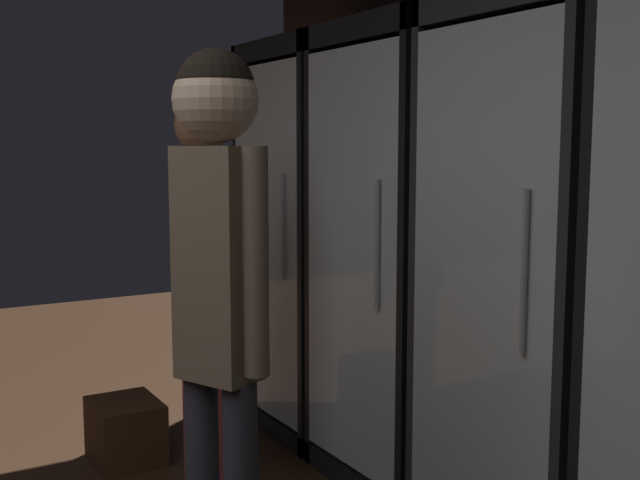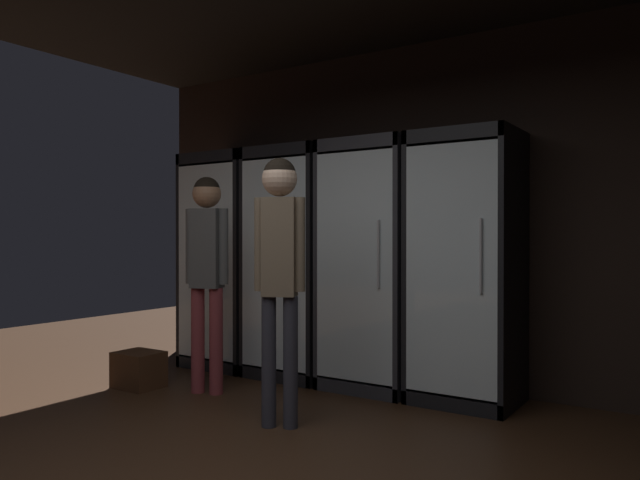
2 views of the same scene
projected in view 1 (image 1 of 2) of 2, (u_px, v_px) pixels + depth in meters
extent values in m
cube|color=black|center=(366.00, 235.00, 4.17)|extent=(0.74, 0.04, 1.98)
cube|color=black|center=(287.00, 232.00, 4.32)|extent=(0.04, 0.63, 1.98)
cube|color=black|center=(356.00, 246.00, 3.72)|extent=(0.04, 0.63, 1.98)
cube|color=black|center=(319.00, 53.00, 3.91)|extent=(0.74, 0.63, 0.10)
cube|color=black|center=(319.00, 415.00, 4.14)|extent=(0.74, 0.63, 0.10)
cube|color=white|center=(362.00, 236.00, 4.16)|extent=(0.66, 0.02, 1.74)
cube|color=silver|center=(266.00, 242.00, 3.87)|extent=(0.66, 0.02, 1.74)
cylinder|color=#B2B2B7|center=(283.00, 227.00, 3.66)|extent=(0.02, 0.02, 0.50)
cube|color=silver|center=(319.00, 402.00, 4.13)|extent=(0.64, 0.55, 0.02)
cylinder|color=gray|center=(301.00, 371.00, 4.29)|extent=(0.07, 0.07, 0.21)
cylinder|color=gray|center=(301.00, 347.00, 4.27)|extent=(0.02, 0.02, 0.07)
cylinder|color=white|center=(301.00, 374.00, 4.29)|extent=(0.07, 0.07, 0.05)
cylinder|color=black|center=(315.00, 380.00, 4.10)|extent=(0.06, 0.06, 0.23)
cylinder|color=black|center=(315.00, 350.00, 4.08)|extent=(0.02, 0.02, 0.08)
cylinder|color=#2D2D33|center=(315.00, 386.00, 4.10)|extent=(0.07, 0.07, 0.06)
cylinder|color=black|center=(340.00, 394.00, 3.92)|extent=(0.07, 0.07, 0.20)
cylinder|color=black|center=(341.00, 365.00, 3.90)|extent=(0.03, 0.03, 0.09)
cylinder|color=beige|center=(340.00, 393.00, 3.92)|extent=(0.07, 0.07, 0.08)
cube|color=silver|center=(319.00, 322.00, 4.08)|extent=(0.64, 0.55, 0.02)
cylinder|color=#194723|center=(301.00, 291.00, 4.25)|extent=(0.07, 0.07, 0.23)
cylinder|color=#194723|center=(301.00, 262.00, 4.23)|extent=(0.03, 0.03, 0.08)
cylinder|color=white|center=(301.00, 294.00, 4.25)|extent=(0.07, 0.07, 0.08)
cylinder|color=#194723|center=(326.00, 298.00, 4.07)|extent=(0.07, 0.07, 0.23)
cylinder|color=#194723|center=(326.00, 269.00, 4.06)|extent=(0.02, 0.02, 0.07)
cylinder|color=#2D2D33|center=(326.00, 299.00, 4.08)|extent=(0.07, 0.07, 0.08)
cylinder|color=#194723|center=(341.00, 306.00, 3.89)|extent=(0.07, 0.07, 0.22)
cylinder|color=#194723|center=(341.00, 278.00, 3.87)|extent=(0.03, 0.03, 0.07)
cylinder|color=tan|center=(341.00, 306.00, 3.89)|extent=(0.08, 0.08, 0.06)
cube|color=silver|center=(319.00, 240.00, 4.02)|extent=(0.64, 0.55, 0.02)
cylinder|color=#194723|center=(298.00, 212.00, 4.19)|extent=(0.06, 0.06, 0.24)
cylinder|color=#194723|center=(298.00, 182.00, 4.17)|extent=(0.02, 0.02, 0.08)
cylinder|color=beige|center=(298.00, 215.00, 4.19)|extent=(0.07, 0.07, 0.07)
cylinder|color=#9EAD99|center=(326.00, 216.00, 4.02)|extent=(0.07, 0.07, 0.23)
cylinder|color=#9EAD99|center=(326.00, 185.00, 4.00)|extent=(0.03, 0.03, 0.10)
cylinder|color=#B2332D|center=(326.00, 214.00, 4.02)|extent=(0.08, 0.08, 0.07)
cylinder|color=black|center=(335.00, 223.00, 3.81)|extent=(0.07, 0.07, 0.20)
cylinder|color=black|center=(335.00, 193.00, 3.80)|extent=(0.02, 0.02, 0.09)
cylinder|color=#B2332D|center=(335.00, 224.00, 3.81)|extent=(0.08, 0.08, 0.08)
cube|color=silver|center=(319.00, 155.00, 3.97)|extent=(0.64, 0.55, 0.02)
cylinder|color=black|center=(291.00, 136.00, 4.14)|extent=(0.07, 0.07, 0.19)
cylinder|color=black|center=(290.00, 111.00, 4.13)|extent=(0.03, 0.03, 0.07)
cylinder|color=#B2332D|center=(291.00, 135.00, 4.14)|extent=(0.08, 0.08, 0.07)
cylinder|color=gray|center=(320.00, 133.00, 4.04)|extent=(0.07, 0.07, 0.21)
cylinder|color=gray|center=(320.00, 103.00, 4.02)|extent=(0.02, 0.02, 0.09)
cylinder|color=white|center=(320.00, 132.00, 4.04)|extent=(0.07, 0.07, 0.07)
cylinder|color=brown|center=(327.00, 134.00, 3.90)|extent=(0.07, 0.07, 0.20)
cylinder|color=brown|center=(327.00, 103.00, 3.88)|extent=(0.02, 0.02, 0.10)
cylinder|color=#B2332D|center=(327.00, 138.00, 3.90)|extent=(0.07, 0.07, 0.06)
cylinder|color=brown|center=(352.00, 130.00, 3.77)|extent=(0.07, 0.07, 0.23)
cylinder|color=brown|center=(353.00, 96.00, 3.75)|extent=(0.03, 0.03, 0.09)
cylinder|color=beige|center=(352.00, 131.00, 3.77)|extent=(0.08, 0.08, 0.07)
cube|color=black|center=(462.00, 252.00, 3.51)|extent=(0.74, 0.04, 1.98)
cube|color=black|center=(365.00, 248.00, 3.66)|extent=(0.04, 0.63, 1.98)
cube|color=black|center=(464.00, 267.00, 3.07)|extent=(0.04, 0.63, 1.98)
cube|color=black|center=(413.00, 34.00, 3.25)|extent=(0.74, 0.63, 0.10)
cube|color=black|center=(407.00, 465.00, 3.48)|extent=(0.74, 0.63, 0.10)
cube|color=white|center=(457.00, 252.00, 3.50)|extent=(0.66, 0.02, 1.74)
cube|color=silver|center=(351.00, 262.00, 3.21)|extent=(0.66, 0.02, 1.74)
cylinder|color=#B2B2B7|center=(377.00, 244.00, 3.00)|extent=(0.02, 0.02, 0.50)
cube|color=silver|center=(407.00, 450.00, 3.47)|extent=(0.64, 0.55, 0.02)
cylinder|color=#9EAD99|center=(389.00, 410.00, 3.66)|extent=(0.06, 0.06, 0.21)
cylinder|color=#9EAD99|center=(390.00, 379.00, 3.64)|extent=(0.02, 0.02, 0.09)
cylinder|color=#2D2D33|center=(389.00, 411.00, 3.66)|extent=(0.07, 0.07, 0.07)
cylinder|color=black|center=(399.00, 427.00, 3.44)|extent=(0.07, 0.07, 0.21)
cylinder|color=black|center=(400.00, 397.00, 3.42)|extent=(0.03, 0.03, 0.06)
cylinder|color=beige|center=(399.00, 428.00, 3.44)|extent=(0.07, 0.07, 0.08)
cylinder|color=gray|center=(430.00, 444.00, 3.26)|extent=(0.07, 0.07, 0.20)
cylinder|color=gray|center=(431.00, 410.00, 3.24)|extent=(0.02, 0.02, 0.09)
cylinder|color=tan|center=(430.00, 448.00, 3.26)|extent=(0.07, 0.07, 0.06)
cube|color=silver|center=(409.00, 355.00, 3.42)|extent=(0.64, 0.55, 0.02)
cylinder|color=#9EAD99|center=(376.00, 322.00, 3.60)|extent=(0.07, 0.07, 0.19)
cylinder|color=#9EAD99|center=(376.00, 291.00, 3.58)|extent=(0.03, 0.03, 0.10)
cylinder|color=tan|center=(376.00, 324.00, 3.60)|extent=(0.07, 0.07, 0.06)
cylinder|color=#9EAD99|center=(407.00, 325.00, 3.49)|extent=(0.07, 0.07, 0.22)
cylinder|color=#9EAD99|center=(408.00, 293.00, 3.47)|extent=(0.02, 0.02, 0.07)
cylinder|color=#2D2D33|center=(407.00, 326.00, 3.49)|extent=(0.07, 0.07, 0.07)
cylinder|color=#336B38|center=(420.00, 334.00, 3.34)|extent=(0.07, 0.07, 0.20)
cylinder|color=#336B38|center=(420.00, 302.00, 3.32)|extent=(0.02, 0.02, 0.07)
cylinder|color=#2D2D33|center=(420.00, 338.00, 3.34)|extent=(0.08, 0.08, 0.07)
cylinder|color=#336B38|center=(449.00, 339.00, 3.20)|extent=(0.07, 0.07, 0.23)
cylinder|color=#336B38|center=(450.00, 303.00, 3.18)|extent=(0.02, 0.02, 0.07)
cylinder|color=#B2332D|center=(449.00, 345.00, 3.20)|extent=(0.07, 0.07, 0.06)
cube|color=silver|center=(410.00, 258.00, 3.37)|extent=(0.64, 0.55, 0.02)
cylinder|color=black|center=(386.00, 225.00, 3.55)|extent=(0.07, 0.07, 0.23)
cylinder|color=black|center=(387.00, 191.00, 3.53)|extent=(0.02, 0.02, 0.08)
cylinder|color=#2D2D33|center=(386.00, 230.00, 3.56)|extent=(0.07, 0.07, 0.06)
cylinder|color=brown|center=(406.00, 231.00, 3.34)|extent=(0.07, 0.07, 0.22)
cylinder|color=brown|center=(406.00, 198.00, 3.32)|extent=(0.03, 0.03, 0.07)
cylinder|color=beige|center=(406.00, 235.00, 3.34)|extent=(0.08, 0.08, 0.06)
cylinder|color=black|center=(445.00, 237.00, 3.18)|extent=(0.07, 0.07, 0.21)
cylinder|color=black|center=(446.00, 204.00, 3.16)|extent=(0.03, 0.03, 0.06)
cylinder|color=tan|center=(445.00, 241.00, 3.18)|extent=(0.08, 0.08, 0.06)
cube|color=silver|center=(411.00, 157.00, 3.31)|extent=(0.64, 0.55, 0.02)
cylinder|color=brown|center=(387.00, 130.00, 3.43)|extent=(0.07, 0.07, 0.22)
cylinder|color=brown|center=(387.00, 97.00, 3.41)|extent=(0.03, 0.03, 0.07)
cylinder|color=tan|center=(387.00, 132.00, 3.43)|extent=(0.07, 0.07, 0.08)
cylinder|color=#336B38|center=(437.00, 129.00, 3.16)|extent=(0.06, 0.06, 0.21)
cylinder|color=#336B38|center=(437.00, 95.00, 3.14)|extent=(0.02, 0.02, 0.06)
cylinder|color=white|center=(437.00, 131.00, 3.16)|extent=(0.07, 0.07, 0.06)
cube|color=#2B2B30|center=(602.00, 276.00, 2.86)|extent=(0.74, 0.04, 1.98)
cube|color=#2B2B30|center=(477.00, 270.00, 3.01)|extent=(0.04, 0.63, 1.98)
cube|color=#2B2B30|center=(631.00, 301.00, 2.41)|extent=(0.04, 0.63, 1.98)
cube|color=#2B2B30|center=(555.00, 5.00, 2.60)|extent=(0.74, 0.63, 0.10)
cube|color=white|center=(597.00, 277.00, 2.84)|extent=(0.66, 0.02, 1.74)
cube|color=silver|center=(479.00, 292.00, 2.55)|extent=(0.66, 0.02, 1.74)
cylinder|color=#B2B2B7|center=(524.00, 272.00, 2.34)|extent=(0.02, 0.02, 0.50)
cylinder|color=#9EAD99|center=(492.00, 470.00, 2.98)|extent=(0.07, 0.07, 0.21)
cylinder|color=#9EAD99|center=(493.00, 432.00, 2.96)|extent=(0.02, 0.02, 0.10)
cylinder|color=#2D2D33|center=(492.00, 472.00, 2.98)|extent=(0.07, 0.07, 0.08)
cylinder|color=black|center=(548.00, 450.00, 2.79)|extent=(0.02, 0.02, 0.07)
cylinder|color=brown|center=(593.00, 468.00, 2.62)|extent=(0.02, 0.02, 0.08)
cube|color=silver|center=(541.00, 405.00, 2.76)|extent=(0.64, 0.55, 0.02)
cylinder|color=brown|center=(491.00, 362.00, 2.91)|extent=(0.07, 0.07, 0.21)
cylinder|color=brown|center=(492.00, 325.00, 2.89)|extent=(0.02, 0.02, 0.08)
cylinder|color=tan|center=(490.00, 370.00, 2.91)|extent=(0.07, 0.07, 0.05)
cylinder|color=#336B38|center=(542.00, 373.00, 2.75)|extent=(0.07, 0.07, 0.21)
cylinder|color=#336B38|center=(543.00, 334.00, 2.73)|extent=(0.02, 0.02, 0.07)
cylinder|color=tan|center=(542.00, 374.00, 2.75)|extent=(0.08, 0.08, 0.06)
cylinder|color=#9EAD99|center=(598.00, 391.00, 2.58)|extent=(0.06, 0.06, 0.20)
cylinder|color=#9EAD99|center=(600.00, 351.00, 2.57)|extent=(0.02, 0.02, 0.07)
cylinder|color=white|center=(598.00, 393.00, 2.59)|extent=(0.06, 0.06, 0.07)
cube|color=silver|center=(545.00, 285.00, 2.71)|extent=(0.64, 0.55, 0.02)
cylinder|color=#336B38|center=(501.00, 242.00, 2.91)|extent=(0.07, 0.07, 0.23)
cylinder|color=#336B38|center=(502.00, 199.00, 2.89)|extent=(0.02, 0.02, 0.09)
cylinder|color=beige|center=(501.00, 244.00, 2.91)|extent=(0.07, 0.07, 0.07)
cylinder|color=brown|center=(520.00, 250.00, 2.74)|extent=(0.06, 0.06, 0.21)
cylinder|color=brown|center=(521.00, 210.00, 2.72)|extent=(0.02, 0.02, 0.07)
cylinder|color=white|center=(520.00, 250.00, 2.74)|extent=(0.06, 0.06, 0.06)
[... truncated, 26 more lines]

